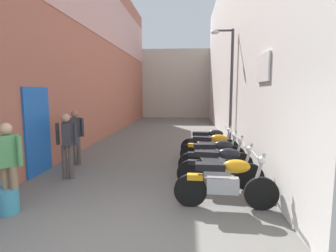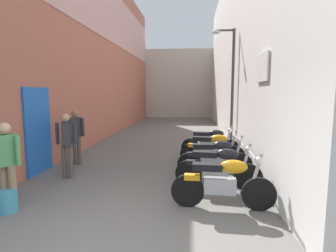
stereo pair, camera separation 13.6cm
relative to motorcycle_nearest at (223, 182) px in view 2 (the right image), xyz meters
name	(u,v)px [view 2 (the right image)]	position (x,y,z in m)	size (l,w,h in m)	color
ground_plane	(162,145)	(-1.78, 5.76, -0.50)	(34.86, 34.86, 0.00)	#66635E
building_left	(105,50)	(-4.70, 7.73, 3.51)	(0.45, 18.86, 7.94)	#B76651
building_right	(232,51)	(1.14, 7.76, 3.38)	(0.45, 18.86, 7.77)	silver
building_far_end	(179,84)	(-1.78, 18.19, 2.26)	(8.44, 2.00, 5.53)	beige
motorcycle_nearest	(223,182)	(0.00, 0.00, 0.00)	(1.85, 0.58, 1.04)	black
motorcycle_second	(218,167)	(0.00, 0.96, 0.00)	(1.85, 0.58, 1.04)	black
motorcycle_third	(215,157)	(0.00, 1.85, 0.00)	(1.85, 0.58, 1.04)	black
motorcycle_fourth	(212,148)	(0.00, 2.83, 0.00)	(1.84, 0.58, 1.04)	black
motorcycle_fifth	(210,142)	(0.00, 3.79, 0.00)	(1.85, 0.58, 1.04)	black
pedestrian_by_doorway	(7,160)	(-3.74, -0.46, 0.42)	(0.52, 0.39, 1.57)	#8C7251
pedestrian_mid_alley	(66,141)	(-3.58, 1.39, 0.42)	(0.52, 0.39, 1.57)	#564C47
pedestrian_further_down	(76,133)	(-3.89, 2.60, 0.42)	(0.52, 0.37, 1.57)	#564C47
water_jug_beside_first	(7,200)	(-3.75, -0.50, -0.29)	(0.34, 0.34, 0.42)	#4299B7
street_lamp	(230,80)	(0.69, 4.88, 1.99)	(0.79, 0.18, 4.21)	#47474C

